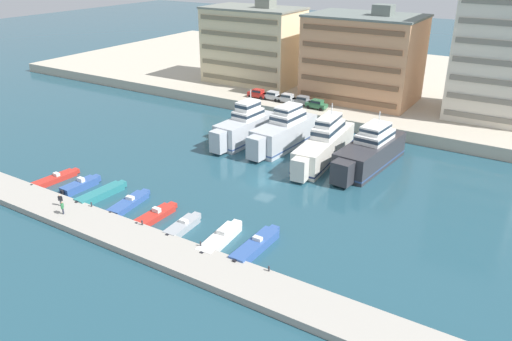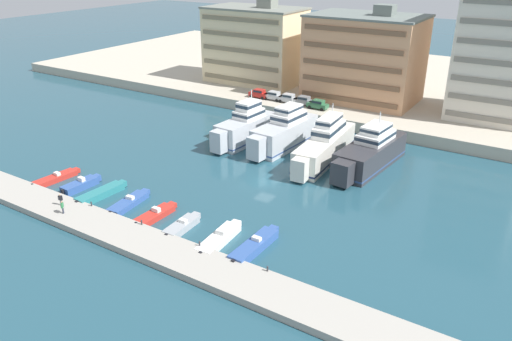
{
  "view_description": "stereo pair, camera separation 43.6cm",
  "coord_description": "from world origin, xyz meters",
  "px_view_note": "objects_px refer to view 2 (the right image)",
  "views": [
    {
      "loc": [
        32.99,
        -55.14,
        30.38
      ],
      "look_at": [
        -0.17,
        -2.08,
        2.5
      ],
      "focal_mm": 35.0,
      "sensor_mm": 36.0,
      "label": 1
    },
    {
      "loc": [
        33.36,
        -54.91,
        30.38
      ],
      "look_at": [
        -0.17,
        -2.08,
        2.5
      ],
      "focal_mm": 35.0,
      "sensor_mm": 36.0,
      "label": 2
    }
  ],
  "objects_px": {
    "yacht_ivory_mid_left": "(325,145)",
    "motorboat_blue_center_left": "(129,202)",
    "motorboat_blue_left": "(81,185)",
    "car_green_center": "(318,104)",
    "motorboat_red_far_left": "(56,178)",
    "car_grey_center_left": "(304,100)",
    "yacht_silver_left": "(284,132)",
    "motorboat_blue_right": "(255,245)",
    "car_silver_left": "(274,95)",
    "car_red_far_left": "(259,93)",
    "motorboat_teal_mid_left": "(101,193)",
    "yacht_charcoal_center_left": "(370,152)",
    "pedestrian_near_edge": "(60,199)",
    "motorboat_red_center": "(155,215)",
    "yacht_silver_far_left": "(245,128)",
    "pedestrian_mid_deck": "(62,206)",
    "car_silver_mid_left": "(288,98)",
    "motorboat_grey_center_right": "(182,226)",
    "motorboat_white_mid_right": "(220,238)"
  },
  "relations": [
    {
      "from": "car_silver_left",
      "to": "pedestrian_near_edge",
      "type": "xyz_separation_m",
      "value": [
        -0.62,
        -51.53,
        -1.37
      ]
    },
    {
      "from": "car_green_center",
      "to": "pedestrian_mid_deck",
      "type": "bearing_deg",
      "value": -99.81
    },
    {
      "from": "yacht_silver_far_left",
      "to": "motorboat_red_center",
      "type": "xyz_separation_m",
      "value": [
        5.23,
        -27.9,
        -2.21
      ]
    },
    {
      "from": "yacht_charcoal_center_left",
      "to": "yacht_silver_far_left",
      "type": "bearing_deg",
      "value": -176.84
    },
    {
      "from": "yacht_silver_far_left",
      "to": "motorboat_blue_left",
      "type": "xyz_separation_m",
      "value": [
        -9.15,
        -27.28,
        -2.05
      ]
    },
    {
      "from": "motorboat_blue_right",
      "to": "car_grey_center_left",
      "type": "height_order",
      "value": "car_grey_center_left"
    },
    {
      "from": "motorboat_blue_right",
      "to": "motorboat_blue_center_left",
      "type": "bearing_deg",
      "value": 179.78
    },
    {
      "from": "car_silver_mid_left",
      "to": "pedestrian_near_edge",
      "type": "xyz_separation_m",
      "value": [
        -4.05,
        -51.45,
        -1.37
      ]
    },
    {
      "from": "yacht_silver_left",
      "to": "yacht_ivory_mid_left",
      "type": "xyz_separation_m",
      "value": [
        8.08,
        -1.41,
        -0.12
      ]
    },
    {
      "from": "car_green_center",
      "to": "motorboat_red_far_left",
      "type": "bearing_deg",
      "value": -113.03
    },
    {
      "from": "motorboat_teal_mid_left",
      "to": "car_grey_center_left",
      "type": "xyz_separation_m",
      "value": [
        6.36,
        46.16,
        2.63
      ]
    },
    {
      "from": "motorboat_teal_mid_left",
      "to": "car_red_far_left",
      "type": "height_order",
      "value": "car_red_far_left"
    },
    {
      "from": "motorboat_teal_mid_left",
      "to": "car_green_center",
      "type": "height_order",
      "value": "car_green_center"
    },
    {
      "from": "yacht_silver_left",
      "to": "yacht_ivory_mid_left",
      "type": "distance_m",
      "value": 8.21
    },
    {
      "from": "car_silver_left",
      "to": "motorboat_white_mid_right",
      "type": "bearing_deg",
      "value": -66.28
    },
    {
      "from": "yacht_ivory_mid_left",
      "to": "motorboat_grey_center_right",
      "type": "height_order",
      "value": "yacht_ivory_mid_left"
    },
    {
      "from": "motorboat_blue_left",
      "to": "car_red_far_left",
      "type": "xyz_separation_m",
      "value": [
        0.46,
        45.69,
        2.55
      ]
    },
    {
      "from": "motorboat_white_mid_right",
      "to": "car_grey_center_left",
      "type": "distance_m",
      "value": 48.88
    },
    {
      "from": "car_grey_center_left",
      "to": "yacht_silver_left",
      "type": "bearing_deg",
      "value": -72.86
    },
    {
      "from": "motorboat_blue_right",
      "to": "pedestrian_near_edge",
      "type": "height_order",
      "value": "pedestrian_near_edge"
    },
    {
      "from": "yacht_silver_far_left",
      "to": "yacht_charcoal_center_left",
      "type": "relative_size",
      "value": 0.81
    },
    {
      "from": "yacht_silver_far_left",
      "to": "motorboat_blue_right",
      "type": "distance_m",
      "value": 33.68
    },
    {
      "from": "yacht_ivory_mid_left",
      "to": "motorboat_blue_center_left",
      "type": "relative_size",
      "value": 2.72
    },
    {
      "from": "motorboat_blue_right",
      "to": "car_red_far_left",
      "type": "relative_size",
      "value": 2.1
    },
    {
      "from": "yacht_silver_far_left",
      "to": "motorboat_blue_center_left",
      "type": "relative_size",
      "value": 2.04
    },
    {
      "from": "car_silver_left",
      "to": "motorboat_grey_center_right",
      "type": "bearing_deg",
      "value": -72.1
    },
    {
      "from": "yacht_silver_far_left",
      "to": "motorboat_red_far_left",
      "type": "distance_m",
      "value": 31.07
    },
    {
      "from": "yacht_charcoal_center_left",
      "to": "pedestrian_near_edge",
      "type": "height_order",
      "value": "yacht_charcoal_center_left"
    },
    {
      "from": "yacht_ivory_mid_left",
      "to": "car_grey_center_left",
      "type": "relative_size",
      "value": 4.93
    },
    {
      "from": "motorboat_blue_center_left",
      "to": "car_grey_center_left",
      "type": "xyz_separation_m",
      "value": [
        1.37,
        45.98,
        2.69
      ]
    },
    {
      "from": "car_silver_mid_left",
      "to": "motorboat_blue_right",
      "type": "bearing_deg",
      "value": -65.07
    },
    {
      "from": "motorboat_blue_right",
      "to": "car_green_center",
      "type": "height_order",
      "value": "car_green_center"
    },
    {
      "from": "motorboat_red_far_left",
      "to": "motorboat_blue_right",
      "type": "xyz_separation_m",
      "value": [
        33.71,
        0.13,
        0.14
      ]
    },
    {
      "from": "yacht_charcoal_center_left",
      "to": "car_silver_left",
      "type": "height_order",
      "value": "yacht_charcoal_center_left"
    },
    {
      "from": "yacht_silver_left",
      "to": "motorboat_red_center",
      "type": "distance_m",
      "value": 29.61
    },
    {
      "from": "yacht_silver_left",
      "to": "motorboat_blue_right",
      "type": "relative_size",
      "value": 1.98
    },
    {
      "from": "motorboat_red_far_left",
      "to": "yacht_silver_left",
      "type": "bearing_deg",
      "value": 54.18
    },
    {
      "from": "yacht_silver_left",
      "to": "car_silver_left",
      "type": "distance_m",
      "value": 20.84
    },
    {
      "from": "motorboat_blue_right",
      "to": "car_silver_left",
      "type": "distance_m",
      "value": 52.28
    },
    {
      "from": "motorboat_grey_center_right",
      "to": "car_red_far_left",
      "type": "relative_size",
      "value": 1.52
    },
    {
      "from": "motorboat_grey_center_right",
      "to": "motorboat_white_mid_right",
      "type": "height_order",
      "value": "motorboat_white_mid_right"
    },
    {
      "from": "motorboat_teal_mid_left",
      "to": "car_silver_mid_left",
      "type": "bearing_deg",
      "value": 86.27
    },
    {
      "from": "yacht_silver_left",
      "to": "car_red_far_left",
      "type": "relative_size",
      "value": 4.16
    },
    {
      "from": "yacht_silver_far_left",
      "to": "car_silver_left",
      "type": "distance_m",
      "value": 19.32
    },
    {
      "from": "motorboat_teal_mid_left",
      "to": "car_silver_left",
      "type": "height_order",
      "value": "car_silver_left"
    },
    {
      "from": "motorboat_blue_left",
      "to": "car_green_center",
      "type": "relative_size",
      "value": 1.51
    },
    {
      "from": "yacht_ivory_mid_left",
      "to": "yacht_charcoal_center_left",
      "type": "distance_m",
      "value": 7.04
    },
    {
      "from": "motorboat_grey_center_right",
      "to": "motorboat_blue_center_left",
      "type": "bearing_deg",
      "value": 174.33
    },
    {
      "from": "yacht_ivory_mid_left",
      "to": "motorboat_blue_left",
      "type": "bearing_deg",
      "value": -131.18
    },
    {
      "from": "yacht_silver_left",
      "to": "motorboat_grey_center_right",
      "type": "xyz_separation_m",
      "value": [
        3.08,
        -29.87,
        -2.16
      ]
    }
  ]
}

